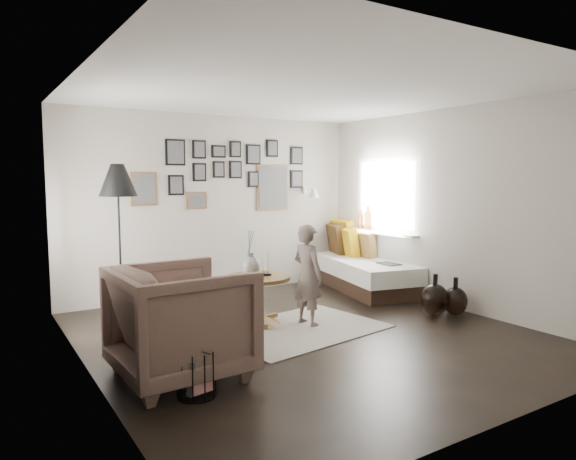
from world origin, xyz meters
TOP-DOWN VIEW (x-y plane):
  - ground at (0.00, 0.00)m, footprint 4.80×4.80m
  - wall_back at (0.00, 2.40)m, footprint 4.50×0.00m
  - wall_front at (0.00, -2.40)m, footprint 4.50×0.00m
  - wall_left at (-2.25, 0.00)m, footprint 0.00×4.80m
  - wall_right at (2.25, 0.00)m, footprint 0.00×4.80m
  - ceiling at (0.00, 0.00)m, footprint 4.80×4.80m
  - door_left at (-2.23, 1.20)m, footprint 0.00×2.14m
  - window_right at (2.18, 1.34)m, footprint 0.15×1.32m
  - gallery_wall at (0.29, 2.38)m, footprint 2.74×0.03m
  - wall_sconce at (1.55, 2.13)m, footprint 0.18×0.36m
  - rug at (0.01, 0.21)m, footprint 2.02×1.55m
  - pedestal_table at (-0.29, 0.61)m, footprint 0.74×0.74m
  - vase at (-0.37, 0.63)m, footprint 0.21×0.21m
  - candles at (-0.18, 0.61)m, footprint 0.13×0.13m
  - daybed at (2.00, 1.53)m, footprint 1.30×2.19m
  - magazine_on_daybed at (2.00, 0.88)m, footprint 0.24×0.32m
  - armchair at (-1.59, -0.40)m, footprint 1.11×1.08m
  - armchair_cushion at (-1.56, -0.35)m, footprint 0.44×0.45m
  - floor_lamp at (-1.59, 1.56)m, footprint 0.43×0.43m
  - magazine_basket at (-1.63, -0.83)m, footprint 0.38×0.38m
  - demijohn_large at (1.77, -0.19)m, footprint 0.35×0.35m
  - demijohn_small at (2.00, -0.31)m, footprint 0.31×0.31m
  - child at (0.20, 0.32)m, footprint 0.35×0.47m

SIDE VIEW (x-z plane):
  - ground at x=0.00m, z-range 0.00..0.00m
  - rug at x=0.01m, z-range 0.00..0.01m
  - demijohn_small at x=2.00m, z-range -0.06..0.41m
  - magazine_basket at x=-1.63m, z-range 0.00..0.37m
  - demijohn_large at x=1.77m, z-range -0.06..0.46m
  - pedestal_table at x=-0.29m, z-range -0.02..0.56m
  - daybed at x=2.00m, z-range -0.19..0.83m
  - magazine_on_daybed at x=2.00m, z-range 0.47..0.48m
  - armchair_cushion at x=-1.56m, z-range 0.38..0.58m
  - armchair at x=-1.59m, z-range 0.00..0.97m
  - child at x=0.20m, z-range 0.00..1.17m
  - candles at x=-0.18m, z-range 0.57..0.85m
  - vase at x=-0.37m, z-range 0.48..1.00m
  - window_right at x=2.18m, z-range 0.28..1.58m
  - door_left at x=-2.23m, z-range -0.02..2.12m
  - wall_back at x=0.00m, z-range -0.95..3.55m
  - wall_front at x=0.00m, z-range -0.95..3.55m
  - wall_left at x=-2.25m, z-range -1.10..3.70m
  - wall_right at x=2.25m, z-range -1.10..3.70m
  - wall_sconce at x=1.55m, z-range 1.38..1.54m
  - floor_lamp at x=-1.59m, z-range 0.67..2.53m
  - gallery_wall at x=0.29m, z-range 1.20..2.28m
  - ceiling at x=0.00m, z-range 2.60..2.60m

